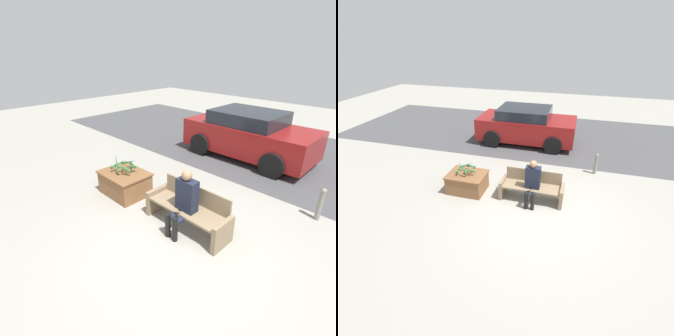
# 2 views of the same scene
# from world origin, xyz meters

# --- Properties ---
(ground_plane) EXTENTS (30.00, 30.00, 0.00)m
(ground_plane) POSITION_xyz_m (0.00, 0.00, 0.00)
(ground_plane) COLOR gray
(road_surface) EXTENTS (20.00, 6.00, 0.01)m
(road_surface) POSITION_xyz_m (0.00, 5.81, 0.00)
(road_surface) COLOR #424244
(road_surface) RESTS_ON ground_plane
(bench) EXTENTS (1.77, 0.58, 0.82)m
(bench) POSITION_xyz_m (-0.25, 0.55, 0.39)
(bench) COLOR #7A664C
(bench) RESTS_ON ground_plane
(person_seated) EXTENTS (0.40, 0.57, 1.27)m
(person_seated) POSITION_xyz_m (-0.22, 0.37, 0.69)
(person_seated) COLOR black
(person_seated) RESTS_ON ground_plane
(planter_box) EXTENTS (1.11, 0.89, 0.57)m
(planter_box) POSITION_xyz_m (-2.18, 0.44, 0.30)
(planter_box) COLOR brown
(planter_box) RESTS_ON ground_plane
(potted_plant) EXTENTS (0.58, 0.61, 0.45)m
(potted_plant) POSITION_xyz_m (-2.17, 0.46, 0.75)
(potted_plant) COLOR brown
(potted_plant) RESTS_ON planter_box
(parked_car) EXTENTS (3.97, 1.98, 1.50)m
(parked_car) POSITION_xyz_m (-1.34, 4.68, 0.76)
(parked_car) COLOR maroon
(parked_car) RESTS_ON ground_plane
(bollard_post) EXTENTS (0.11, 0.11, 0.73)m
(bollard_post) POSITION_xyz_m (1.49, 2.60, 0.38)
(bollard_post) COLOR slate
(bollard_post) RESTS_ON ground_plane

